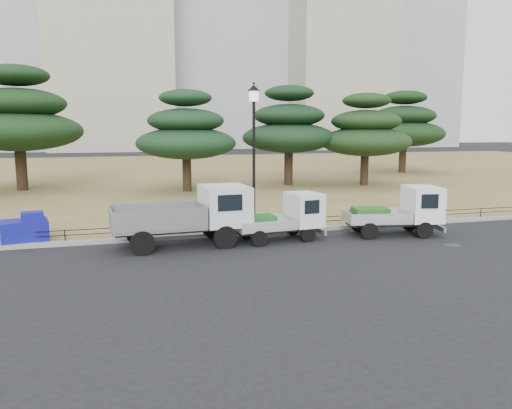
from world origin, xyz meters
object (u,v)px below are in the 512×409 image
object	(u,v)px
truck_large	(190,213)
truck_kei_front	(285,217)
tarp_pile	(25,229)
truck_kei_rear	(400,211)
street_lamp	(254,133)

from	to	relation	value
truck_large	truck_kei_front	distance (m)	3.58
truck_large	tarp_pile	bearing A→B (deg)	159.29
truck_kei_rear	street_lamp	world-z (taller)	street_lamp
truck_kei_front	tarp_pile	distance (m)	9.51
truck_kei_front	tarp_pile	world-z (taller)	truck_kei_front
street_lamp	truck_large	bearing A→B (deg)	-152.06
truck_large	street_lamp	size ratio (longest dim) A/B	0.87
street_lamp	tarp_pile	distance (m)	9.22
truck_kei_front	street_lamp	bearing A→B (deg)	109.73
truck_kei_front	truck_kei_rear	bearing A→B (deg)	-10.78
truck_large	truck_kei_rear	size ratio (longest dim) A/B	1.28
truck_kei_rear	street_lamp	distance (m)	6.54
truck_kei_rear	truck_large	bearing A→B (deg)	-172.49
truck_large	street_lamp	distance (m)	4.26
truck_kei_rear	tarp_pile	world-z (taller)	truck_kei_rear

